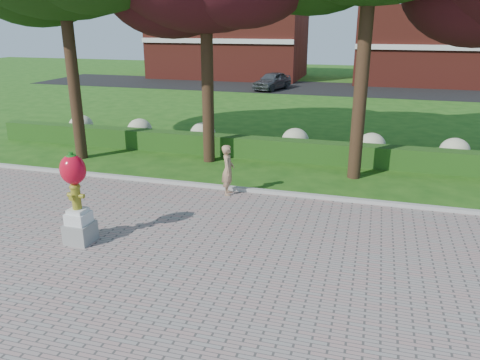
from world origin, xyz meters
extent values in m
plane|color=#1E5014|center=(0.00, 0.00, 0.00)|extent=(100.00, 100.00, 0.00)
cube|color=gray|center=(0.00, -4.00, 0.02)|extent=(40.00, 14.00, 0.04)
cube|color=#ADADA5|center=(0.00, 3.00, 0.07)|extent=(40.00, 0.18, 0.15)
cube|color=#214C15|center=(0.00, 7.00, 0.40)|extent=(24.00, 0.70, 0.80)
ellipsoid|color=#B8B68D|center=(-9.00, 8.00, 0.55)|extent=(1.10, 1.10, 0.99)
ellipsoid|color=#B8B68D|center=(-6.00, 8.00, 0.55)|extent=(1.10, 1.10, 0.99)
ellipsoid|color=#B8B68D|center=(-3.00, 8.00, 0.55)|extent=(1.10, 1.10, 0.99)
ellipsoid|color=#B8B68D|center=(1.00, 8.00, 0.55)|extent=(1.10, 1.10, 0.99)
ellipsoid|color=#B8B68D|center=(4.00, 8.00, 0.55)|extent=(1.10, 1.10, 0.99)
ellipsoid|color=#B8B68D|center=(7.00, 8.00, 0.55)|extent=(1.10, 1.10, 0.99)
cube|color=black|center=(0.00, 28.00, 0.01)|extent=(50.00, 8.00, 0.02)
cube|color=maroon|center=(-10.00, 34.00, 3.50)|extent=(14.00, 8.00, 7.00)
cube|color=maroon|center=(8.00, 34.00, 3.20)|extent=(12.00, 8.00, 6.40)
cylinder|color=black|center=(-7.00, 5.00, 3.36)|extent=(0.44, 0.44, 6.72)
cylinder|color=black|center=(-2.00, 6.00, 3.08)|extent=(0.44, 0.44, 6.16)
cylinder|color=black|center=(3.50, 5.50, 3.64)|extent=(0.44, 0.44, 7.28)
cube|color=gray|center=(-2.60, -1.57, 0.29)|extent=(0.63, 0.63, 0.49)
cube|color=silver|center=(-2.60, -1.57, 0.67)|extent=(0.51, 0.51, 0.28)
cube|color=silver|center=(-2.60, -1.57, 0.86)|extent=(0.40, 0.40, 0.10)
cylinder|color=olive|center=(-2.60, -1.57, 1.19)|extent=(0.22, 0.22, 0.55)
ellipsoid|color=olive|center=(-2.60, -1.57, 1.46)|extent=(0.26, 0.26, 0.18)
cylinder|color=olive|center=(-2.75, -1.57, 1.24)|extent=(0.12, 0.11, 0.11)
cylinder|color=olive|center=(-2.44, -1.57, 1.24)|extent=(0.12, 0.11, 0.11)
cylinder|color=olive|center=(-2.60, -1.71, 1.24)|extent=(0.12, 0.12, 0.12)
cylinder|color=olive|center=(-2.60, -1.57, 1.54)|extent=(0.08, 0.08, 0.05)
ellipsoid|color=red|center=(-2.60, -1.57, 1.89)|extent=(0.62, 0.55, 0.72)
ellipsoid|color=red|center=(-2.77, -1.57, 1.87)|extent=(0.30, 0.30, 0.46)
ellipsoid|color=red|center=(-2.42, -1.57, 1.87)|extent=(0.30, 0.30, 0.46)
cylinder|color=#176316|center=(-2.60, -1.57, 2.24)|extent=(0.10, 0.10, 0.12)
ellipsoid|color=#176316|center=(-2.60, -1.57, 2.21)|extent=(0.24, 0.24, 0.08)
imported|color=tan|center=(-0.15, 2.60, 0.83)|extent=(0.50, 0.65, 1.57)
imported|color=#3F4246|center=(-3.95, 26.07, 0.71)|extent=(2.74, 4.32, 1.37)
camera|label=1|loc=(4.00, -10.39, 5.14)|focal=35.00mm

